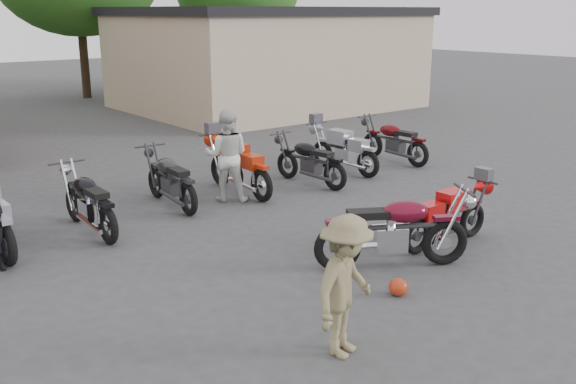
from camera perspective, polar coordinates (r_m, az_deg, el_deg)
ground at (r=9.20m, az=11.87°, el=-7.85°), size 90.00×90.00×0.00m
stucco_building at (r=25.34m, az=-1.94°, el=11.53°), size 10.00×8.00×3.50m
tree_3 at (r=33.01m, az=-4.47°, el=16.04°), size 6.08×6.08×7.60m
vintage_motorcycle at (r=9.40m, az=9.56°, el=-2.98°), size 2.29×1.76×1.29m
sportbike at (r=10.53m, az=14.05°, el=-1.83°), size 1.85×0.66×1.06m
helmet at (r=8.69m, az=9.77°, el=-8.32°), size 0.29×0.29×0.24m
person_light at (r=12.62m, az=-5.45°, el=3.25°), size 1.12×1.09×1.82m
person_tan at (r=6.95m, az=5.15°, el=-8.36°), size 1.17×0.90×1.59m
row_bike_2 at (r=11.31m, az=-17.34°, el=-0.55°), size 0.70×2.05×1.18m
row_bike_3 at (r=12.47m, az=-10.44°, el=1.36°), size 0.81×2.05×1.16m
row_bike_4 at (r=13.17m, az=-4.41°, el=2.52°), size 0.76×2.15×1.24m
row_bike_5 at (r=13.86m, az=1.89°, el=3.00°), size 0.84×2.01×1.13m
row_bike_6 at (r=14.97m, az=4.95°, el=3.98°), size 0.77×2.04×1.17m
row_bike_7 at (r=16.15m, az=9.38°, el=4.71°), size 0.71×2.04×1.17m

